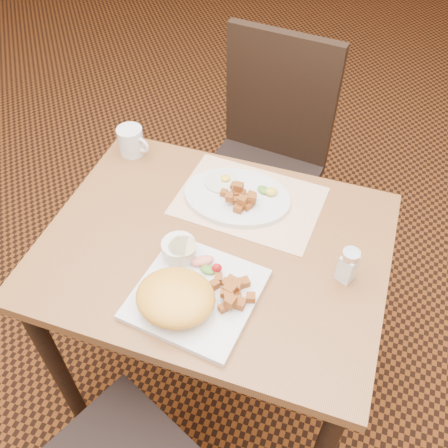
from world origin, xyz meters
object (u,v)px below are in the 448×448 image
Objects in this scene: chair_far at (266,153)px; salt_shaker at (348,265)px; coffee_mug at (131,141)px; table at (215,269)px; plate_oval at (237,197)px; plate_square at (196,294)px.

salt_shaker is (0.37, -0.65, 0.26)m from chair_far.
chair_far reaches higher than coffee_mug.
plate_oval is at bearing 87.93° from table.
plate_square is at bearing -49.06° from coffee_mug.
table is 9.00× the size of salt_shaker.
plate_oval reaches higher than plate_square.
table is at bearing -92.07° from plate_oval.
plate_square is 2.56× the size of coffee_mug.
plate_square is (0.05, -0.82, 0.22)m from chair_far.
chair_far is at bearing 119.80° from salt_shaker.
plate_oval is at bearing 91.49° from plate_square.
table is 0.38m from salt_shaker.
coffee_mug is at bearing 130.94° from plate_square.
table is 8.22× the size of coffee_mug.
chair_far is at bearing 94.40° from plate_oval.
coffee_mug reaches higher than table.
salt_shaker is at bearing 126.37° from chair_far.
chair_far is 0.57m from coffee_mug.
plate_oval reaches higher than table.
coffee_mug is (-0.37, 0.27, 0.15)m from table.
plate_oval is (-0.01, 0.35, 0.00)m from plate_square.
chair_far is 0.80m from salt_shaker.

